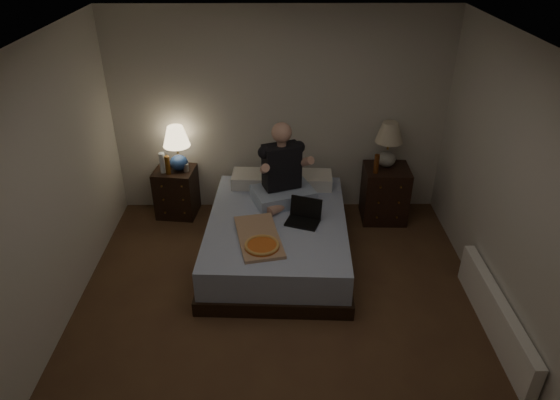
{
  "coord_description": "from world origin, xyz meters",
  "views": [
    {
      "loc": [
        -0.03,
        -3.41,
        3.35
      ],
      "look_at": [
        0.0,
        0.9,
        0.85
      ],
      "focal_mm": 32.0,
      "sensor_mm": 36.0,
      "label": 1
    }
  ],
  "objects_px": {
    "lamp_right": "(388,145)",
    "pizza_box": "(262,246)",
    "beer_bottle_right": "(376,164)",
    "laptop": "(303,213)",
    "person": "(283,164)",
    "bed": "(277,237)",
    "nightstand_left": "(177,192)",
    "water_bottle": "(162,163)",
    "soda_can": "(186,168)",
    "radiator": "(495,315)",
    "beer_bottle_left": "(168,165)",
    "lamp_left": "(177,149)",
    "nightstand_right": "(385,193)"
  },
  "relations": [
    {
      "from": "lamp_right",
      "to": "pizza_box",
      "type": "xyz_separation_m",
      "value": [
        -1.46,
        -1.43,
        -0.44
      ]
    },
    {
      "from": "beer_bottle_right",
      "to": "laptop",
      "type": "xyz_separation_m",
      "value": [
        -0.89,
        -0.78,
        -0.19
      ]
    },
    {
      "from": "lamp_right",
      "to": "person",
      "type": "bearing_deg",
      "value": -158.47
    },
    {
      "from": "bed",
      "to": "person",
      "type": "height_order",
      "value": "person"
    },
    {
      "from": "nightstand_left",
      "to": "water_bottle",
      "type": "bearing_deg",
      "value": -142.1
    },
    {
      "from": "soda_can",
      "to": "nightstand_left",
      "type": "bearing_deg",
      "value": 164.51
    },
    {
      "from": "soda_can",
      "to": "beer_bottle_right",
      "type": "relative_size",
      "value": 0.43
    },
    {
      "from": "soda_can",
      "to": "radiator",
      "type": "distance_m",
      "value": 3.72
    },
    {
      "from": "lamp_right",
      "to": "soda_can",
      "type": "height_order",
      "value": "lamp_right"
    },
    {
      "from": "lamp_right",
      "to": "beer_bottle_left",
      "type": "distance_m",
      "value": 2.62
    },
    {
      "from": "beer_bottle_left",
      "to": "bed",
      "type": "bearing_deg",
      "value": -32.12
    },
    {
      "from": "soda_can",
      "to": "beer_bottle_right",
      "type": "distance_m",
      "value": 2.27
    },
    {
      "from": "lamp_right",
      "to": "laptop",
      "type": "distance_m",
      "value": 1.46
    },
    {
      "from": "lamp_left",
      "to": "beer_bottle_right",
      "type": "relative_size",
      "value": 2.43
    },
    {
      "from": "soda_can",
      "to": "nightstand_right",
      "type": "bearing_deg",
      "value": -1.99
    },
    {
      "from": "radiator",
      "to": "lamp_left",
      "type": "bearing_deg",
      "value": 146.11
    },
    {
      "from": "nightstand_right",
      "to": "lamp_right",
      "type": "relative_size",
      "value": 1.23
    },
    {
      "from": "nightstand_left",
      "to": "soda_can",
      "type": "relative_size",
      "value": 6.17
    },
    {
      "from": "lamp_left",
      "to": "laptop",
      "type": "height_order",
      "value": "lamp_left"
    },
    {
      "from": "beer_bottle_left",
      "to": "radiator",
      "type": "relative_size",
      "value": 0.14
    },
    {
      "from": "beer_bottle_left",
      "to": "beer_bottle_right",
      "type": "height_order",
      "value": "beer_bottle_right"
    },
    {
      "from": "lamp_right",
      "to": "bed",
      "type": "bearing_deg",
      "value": -146.73
    },
    {
      "from": "beer_bottle_right",
      "to": "person",
      "type": "relative_size",
      "value": 0.25
    },
    {
      "from": "bed",
      "to": "beer_bottle_left",
      "type": "bearing_deg",
      "value": 150.4
    },
    {
      "from": "lamp_left",
      "to": "beer_bottle_right",
      "type": "bearing_deg",
      "value": -5.86
    },
    {
      "from": "nightstand_right",
      "to": "bed",
      "type": "bearing_deg",
      "value": -147.46
    },
    {
      "from": "nightstand_left",
      "to": "beer_bottle_left",
      "type": "relative_size",
      "value": 2.68
    },
    {
      "from": "laptop",
      "to": "person",
      "type": "bearing_deg",
      "value": 133.39
    },
    {
      "from": "water_bottle",
      "to": "beer_bottle_right",
      "type": "xyz_separation_m",
      "value": [
        2.53,
        -0.17,
        0.06
      ]
    },
    {
      "from": "beer_bottle_left",
      "to": "person",
      "type": "height_order",
      "value": "person"
    },
    {
      "from": "bed",
      "to": "nightstand_left",
      "type": "distance_m",
      "value": 1.56
    },
    {
      "from": "beer_bottle_right",
      "to": "lamp_right",
      "type": "bearing_deg",
      "value": 48.81
    },
    {
      "from": "nightstand_left",
      "to": "lamp_right",
      "type": "height_order",
      "value": "lamp_right"
    },
    {
      "from": "bed",
      "to": "beer_bottle_right",
      "type": "relative_size",
      "value": 8.52
    },
    {
      "from": "bed",
      "to": "soda_can",
      "type": "relative_size",
      "value": 19.6
    },
    {
      "from": "laptop",
      "to": "beer_bottle_right",
      "type": "bearing_deg",
      "value": 61.1
    },
    {
      "from": "nightstand_right",
      "to": "soda_can",
      "type": "relative_size",
      "value": 6.89
    },
    {
      "from": "bed",
      "to": "pizza_box",
      "type": "bearing_deg",
      "value": -102.22
    },
    {
      "from": "nightstand_left",
      "to": "lamp_right",
      "type": "distance_m",
      "value": 2.65
    },
    {
      "from": "beer_bottle_left",
      "to": "soda_can",
      "type": "bearing_deg",
      "value": 17.85
    },
    {
      "from": "water_bottle",
      "to": "pizza_box",
      "type": "bearing_deg",
      "value": -49.4
    },
    {
      "from": "lamp_right",
      "to": "pizza_box",
      "type": "bearing_deg",
      "value": -135.64
    },
    {
      "from": "beer_bottle_left",
      "to": "nightstand_left",
      "type": "bearing_deg",
      "value": 67.81
    },
    {
      "from": "nightstand_left",
      "to": "beer_bottle_right",
      "type": "bearing_deg",
      "value": 0.94
    },
    {
      "from": "lamp_left",
      "to": "pizza_box",
      "type": "distance_m",
      "value": 1.86
    },
    {
      "from": "nightstand_right",
      "to": "laptop",
      "type": "relative_size",
      "value": 2.03
    },
    {
      "from": "soda_can",
      "to": "radiator",
      "type": "xyz_separation_m",
      "value": [
        3.06,
        -2.07,
        -0.47
      ]
    },
    {
      "from": "water_bottle",
      "to": "person",
      "type": "xyz_separation_m",
      "value": [
        1.44,
        -0.49,
        0.21
      ]
    },
    {
      "from": "water_bottle",
      "to": "beer_bottle_right",
      "type": "bearing_deg",
      "value": -3.9
    },
    {
      "from": "bed",
      "to": "laptop",
      "type": "bearing_deg",
      "value": -16.55
    }
  ]
}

